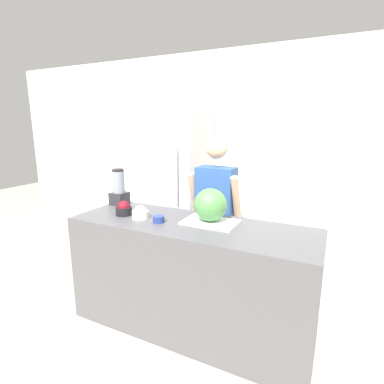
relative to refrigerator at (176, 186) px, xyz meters
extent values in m
plane|color=beige|center=(0.84, -1.60, -0.93)|extent=(14.00, 14.00, 0.00)
cube|color=white|center=(0.84, 0.40, 0.37)|extent=(8.00, 0.06, 2.60)
cube|color=#4C4C51|center=(0.84, -1.26, -0.46)|extent=(1.99, 0.67, 0.93)
cube|color=#B7B7BC|center=(0.00, 0.00, 0.00)|extent=(0.76, 0.71, 1.85)
cylinder|color=gray|center=(0.23, -0.37, 0.19)|extent=(0.02, 0.02, 0.65)
cube|color=gray|center=(0.80, -0.62, -0.55)|extent=(0.28, 0.18, 0.76)
cube|color=#284C8C|center=(0.80, -0.62, 0.10)|extent=(0.37, 0.22, 0.54)
sphere|color=#DBAD89|center=(0.80, -0.62, 0.56)|extent=(0.21, 0.21, 0.21)
cylinder|color=#DBAD89|center=(0.59, -0.66, 0.10)|extent=(0.07, 0.22, 0.45)
cylinder|color=#DBAD89|center=(1.02, -0.66, 0.10)|extent=(0.07, 0.22, 0.45)
cube|color=white|center=(0.98, -1.18, 0.01)|extent=(0.43, 0.29, 0.01)
sphere|color=#4C8C47|center=(0.98, -1.17, 0.15)|extent=(0.27, 0.27, 0.27)
cylinder|color=black|center=(0.22, -1.32, 0.04)|extent=(0.14, 0.14, 0.07)
sphere|color=maroon|center=(0.22, -1.32, 0.08)|extent=(0.11, 0.11, 0.11)
cylinder|color=white|center=(0.41, -1.33, 0.04)|extent=(0.14, 0.14, 0.06)
sphere|color=white|center=(0.41, -1.33, 0.07)|extent=(0.10, 0.10, 0.10)
cylinder|color=navy|center=(0.60, -1.35, 0.03)|extent=(0.09, 0.09, 0.05)
cube|color=#28282D|center=(-0.05, -1.05, 0.07)|extent=(0.15, 0.15, 0.12)
cylinder|color=gray|center=(-0.05, -1.05, 0.23)|extent=(0.12, 0.12, 0.21)
cylinder|color=black|center=(-0.05, -1.05, 0.35)|extent=(0.11, 0.11, 0.02)
camera|label=1|loc=(1.86, -3.30, 0.78)|focal=28.00mm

